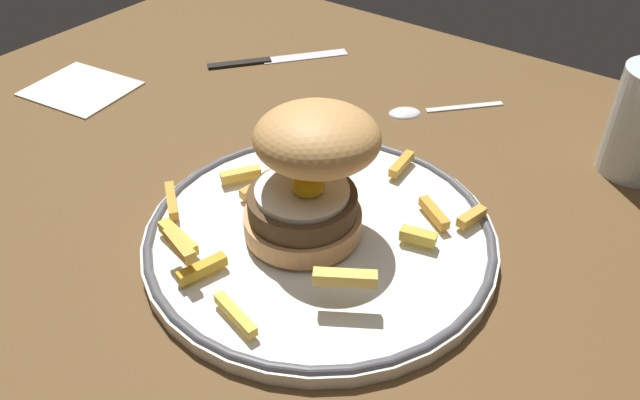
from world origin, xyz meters
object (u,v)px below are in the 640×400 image
object	(u,v)px
burger	(311,169)
spoon	(418,109)
dinner_plate	(320,236)
napkin	(80,88)
knife	(267,59)

from	to	relation	value
burger	spoon	bearing A→B (deg)	98.22
dinner_plate	burger	size ratio (longest dim) A/B	2.10
spoon	napkin	size ratio (longest dim) A/B	0.96
dinner_plate	napkin	xyz separation A→B (cm)	(-38.82, 5.00, -0.64)
knife	napkin	size ratio (longest dim) A/B	1.32
dinner_plate	burger	xyz separation A→B (cm)	(-0.84, -0.06, 6.44)
spoon	napkin	xyz separation A→B (cm)	(-34.51, -19.03, -0.16)
dinner_plate	napkin	bearing A→B (deg)	172.67
napkin	burger	bearing A→B (deg)	-7.58
burger	knife	size ratio (longest dim) A/B	0.93
knife	spoon	bearing A→B (deg)	0.53
napkin	knife	bearing A→B (deg)	55.89
dinner_plate	spoon	world-z (taller)	dinner_plate
burger	napkin	distance (cm)	38.97
knife	napkin	xyz separation A→B (cm)	(-12.75, -18.83, -0.06)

